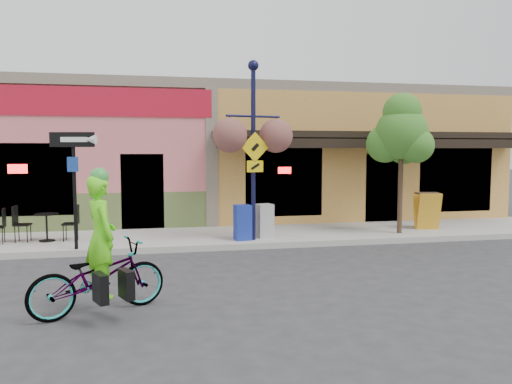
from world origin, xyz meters
TOP-DOWN VIEW (x-y plane):
  - ground at (0.00, 0.00)m, footprint 90.00×90.00m
  - sidewalk at (0.00, 2.00)m, footprint 24.00×3.00m
  - curb at (0.00, 0.55)m, footprint 24.00×0.12m
  - building at (0.00, 7.50)m, footprint 18.20×8.20m
  - bicycle at (-3.52, -3.69)m, footprint 2.14×1.45m
  - cyclist_rider at (-3.47, -3.69)m, footprint 0.65×0.77m
  - lamp_post at (-0.25, 1.00)m, footprint 1.51×0.82m
  - one_way_sign at (-4.45, 0.65)m, footprint 1.04×0.46m
  - cafe_set_right at (-5.30, 1.83)m, footprint 1.56×0.86m
  - newspaper_box_blue at (-0.51, 1.03)m, footprint 0.44×0.40m
  - newspaper_box_grey at (0.11, 1.31)m, footprint 0.47×0.44m
  - street_tree at (3.87, 1.20)m, footprint 1.98×1.98m
  - sandwich_board at (4.94, 1.51)m, footprint 0.71×0.58m

SIDE VIEW (x-z plane):
  - ground at x=0.00m, z-range 0.00..0.00m
  - sidewalk at x=0.00m, z-range 0.00..0.15m
  - curb at x=0.00m, z-range 0.00..0.15m
  - bicycle at x=-3.52m, z-range 0.00..1.06m
  - newspaper_box_grey at x=0.11m, z-range 0.15..1.01m
  - newspaper_box_blue at x=-0.51m, z-range 0.15..1.04m
  - cafe_set_right at x=-5.30m, z-range 0.15..1.05m
  - sandwich_board at x=4.94m, z-range 0.15..1.20m
  - cyclist_rider at x=-3.47m, z-range 0.00..1.79m
  - one_way_sign at x=-4.45m, z-range 0.15..2.81m
  - street_tree at x=3.87m, z-range 0.15..3.98m
  - building at x=0.00m, z-range 0.00..4.50m
  - lamp_post at x=-0.25m, z-range 0.15..4.62m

